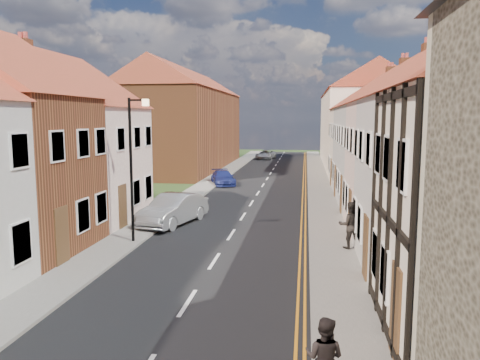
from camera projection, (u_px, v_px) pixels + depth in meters
name	position (u px, v px, depth m)	size (l,w,h in m)	color
road	(251.00, 203.00, 29.16)	(7.00, 90.00, 0.02)	black
pavement_left	(183.00, 201.00, 29.76)	(1.80, 90.00, 0.12)	#9E9790
pavement_right	(323.00, 204.00, 28.55)	(1.80, 90.00, 0.12)	#9E9790
cottage_r_cream_mid	(441.00, 136.00, 20.91)	(8.30, 5.20, 9.00)	#FFE2C9
cottage_r_pink	(414.00, 133.00, 26.21)	(8.30, 6.00, 9.00)	beige
cottage_r_white_far	(396.00, 130.00, 31.51)	(8.30, 5.20, 9.00)	beige
cottage_r_cream_far	(383.00, 129.00, 36.81)	(8.30, 6.00, 9.00)	white
cottage_l_pink	(57.00, 136.00, 23.83)	(8.30, 6.30, 8.80)	#FFE2C9
block_right_far	(361.00, 118.00, 51.73)	(8.30, 24.20, 10.50)	white
block_left_far	(186.00, 118.00, 49.38)	(8.30, 24.20, 10.50)	brown
lamppost	(133.00, 161.00, 19.40)	(0.88, 0.15, 6.00)	black
car_mid	(173.00, 209.00, 23.32)	(1.61, 4.63, 1.53)	gray
car_far	(223.00, 178.00, 37.27)	(1.59, 3.91, 1.14)	navy
car_distant	(266.00, 155.00, 60.53)	(1.99, 4.32, 1.20)	#919598
pedestrian_right	(324.00, 358.00, 8.62)	(0.76, 0.59, 1.56)	black
pedestrian_right_b	(350.00, 225.00, 18.60)	(0.92, 0.72, 1.89)	black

